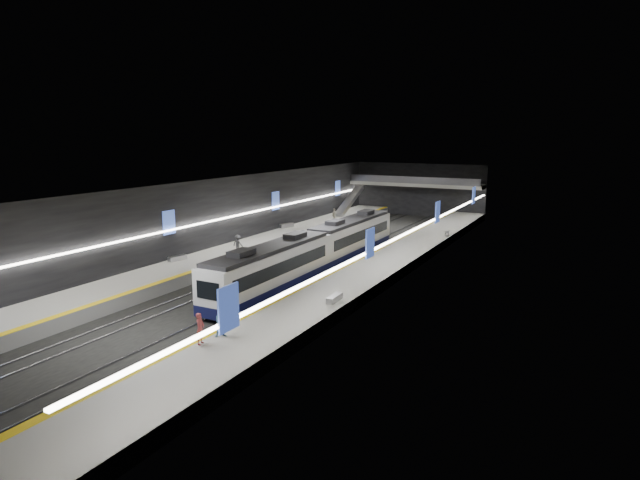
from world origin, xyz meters
The scene contains 26 objects.
ground centered at (0.00, 0.00, 0.00)m, with size 70.00×70.00×0.00m, color black.
ceiling centered at (0.00, 0.00, 8.00)m, with size 20.00×70.00×0.04m, color beige.
wall_left centered at (-10.00, 0.00, 4.00)m, with size 0.04×70.00×8.00m, color black.
wall_right centered at (10.00, 0.00, 4.00)m, with size 0.04×70.00×8.00m, color black.
wall_back centered at (0.00, 35.00, 4.00)m, with size 20.00×0.04×8.00m, color black.
platform_left centered at (-7.50, 0.00, 0.50)m, with size 5.00×70.00×1.00m, color slate.
tile_surface_left centered at (-7.50, 0.00, 1.01)m, with size 5.00×70.00×0.02m, color #AAAAA5.
tactile_strip_left centered at (-5.30, 0.00, 1.02)m, with size 0.60×70.00×0.02m, color yellow.
platform_right centered at (7.50, 0.00, 0.50)m, with size 5.00×70.00×1.00m, color slate.
tile_surface_right centered at (7.50, 0.00, 1.01)m, with size 5.00×70.00×0.02m, color #AAAAA5.
tactile_strip_right centered at (5.30, 0.00, 1.02)m, with size 0.60×70.00×0.02m, color yellow.
rails centered at (0.00, 0.00, 0.06)m, with size 6.52×70.00×0.12m.
train centered at (2.50, -2.65, 2.20)m, with size 2.69×30.04×3.60m.
ad_posters centered at (0.00, 1.00, 4.50)m, with size 19.94×53.50×2.20m.
cove_light_left centered at (-9.80, 0.00, 3.80)m, with size 0.25×68.60×0.12m, color white.
cove_light_right centered at (9.80, 0.00, 3.80)m, with size 0.25×68.60×0.12m, color white.
mezzanine_bridge centered at (0.00, 32.93, 5.04)m, with size 20.00×3.00×1.50m.
escalator centered at (-7.50, 26.00, 2.90)m, with size 1.20×8.00×0.60m, color #99999E.
bench_left_near centered at (-9.16, -7.96, 1.22)m, with size 0.51×1.82×0.45m, color #99999E.
bench_left_far centered at (-9.50, 11.73, 1.25)m, with size 0.56×2.03×0.50m, color #99999E.
bench_right_near centered at (9.00, -12.03, 1.22)m, with size 0.50×1.79×0.44m, color #99999E.
bench_right_far centered at (9.50, 15.92, 1.20)m, with size 0.46×1.67×0.41m, color #99999E.
passenger_right_a centered at (5.89, -22.43, 1.90)m, with size 0.65×0.43×1.79m, color #AC4042.
passenger_right_b centered at (6.26, -20.98, 1.87)m, with size 0.85×0.66×1.74m, color teal.
passenger_left_a centered at (-6.08, 18.19, 1.91)m, with size 1.06×0.44×1.82m, color beige.
passenger_left_b centered at (-6.22, -2.65, 1.88)m, with size 1.14×0.66×1.77m, color #3E3F46.
Camera 1 is at (24.85, -43.98, 12.51)m, focal length 30.00 mm.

